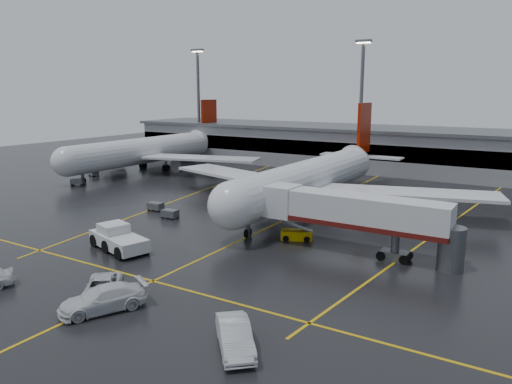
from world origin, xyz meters
The scene contains 21 objects.
ground centered at (0.00, 0.00, 0.00)m, with size 220.00×220.00×0.00m, color black.
apron_line_centre centered at (0.00, 0.00, 0.01)m, with size 0.25×90.00×0.02m, color gold.
apron_line_stop centered at (0.00, -22.00, 0.01)m, with size 60.00×0.25×0.02m, color gold.
apron_line_left centered at (-20.00, 10.00, 0.01)m, with size 0.25×70.00×0.02m, color gold.
apron_line_right centered at (18.00, 10.00, 0.01)m, with size 0.25×70.00×0.02m, color gold.
terminal centered at (0.00, 47.93, 4.32)m, with size 122.00×19.00×8.60m.
light_mast_left centered at (-45.00, 42.00, 14.47)m, with size 3.00×1.20×25.45m.
light_mast_mid centered at (-5.00, 42.00, 14.47)m, with size 3.00×1.20×25.45m.
main_airliner centered at (0.00, 9.70, 4.21)m, with size 48.80×45.60×14.10m.
second_airliner centered at (-42.00, 21.70, 4.21)m, with size 48.80×45.60×14.10m.
jet_bridge centered at (11.87, -6.00, 3.93)m, with size 19.90×3.40×6.05m.
pushback_tractor centered at (-8.99, -17.54, 1.06)m, with size 7.98×4.99×2.66m.
belt_loader centered at (5.04, -5.00, 0.53)m, with size 3.66×2.64×2.14m.
service_van_a centered at (-1.03, -26.54, 0.78)m, with size 2.60×5.64×1.57m, color silver.
service_van_b centered at (0.84, -28.10, 0.92)m, with size 2.58×6.35×1.84m, color silver.
service_van_c centered at (12.17, -27.59, 0.91)m, with size 1.92×5.50×1.81m, color silver.
baggage_cart_a centered at (-12.81, -5.30, 0.63)m, with size 2.08×1.42×1.12m.
baggage_cart_b centered at (-17.19, -3.24, 0.63)m, with size 2.12×1.49×1.12m.
baggage_cart_c centered at (-12.66, 4.53, 0.63)m, with size 2.38×2.09×1.12m.
baggage_cart_d centered at (-46.22, 10.93, 0.63)m, with size 2.31×1.87×1.12m.
baggage_cart_e centered at (-41.43, 3.33, 0.63)m, with size 2.38×2.21×1.12m.
Camera 1 is at (27.82, -50.56, 15.83)m, focal length 34.09 mm.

